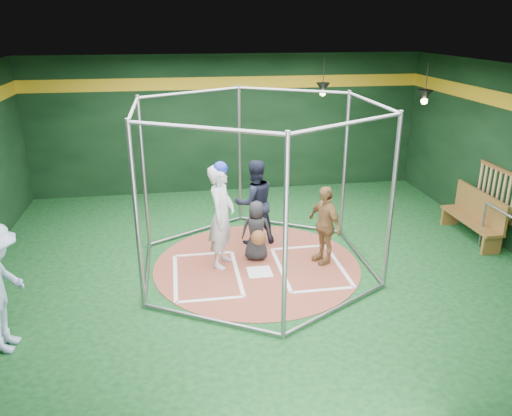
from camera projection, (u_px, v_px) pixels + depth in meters
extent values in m
cube|color=#0C3614|center=(257.00, 266.00, 9.25)|extent=(10.00, 9.00, 0.02)
cube|color=black|center=(257.00, 71.00, 8.01)|extent=(10.00, 9.00, 0.02)
cube|color=black|center=(228.00, 125.00, 12.78)|extent=(10.00, 0.10, 3.50)
cube|color=black|center=(339.00, 318.00, 4.47)|extent=(10.00, 0.10, 3.50)
cube|color=gold|center=(228.00, 83.00, 12.39)|extent=(10.00, 0.01, 0.30)
cylinder|color=brown|center=(257.00, 265.00, 9.24)|extent=(3.80, 3.80, 0.01)
cube|color=white|center=(260.00, 272.00, 8.96)|extent=(0.43, 0.43, 0.01)
cube|color=white|center=(203.00, 254.00, 9.65)|extent=(1.10, 0.07, 0.01)
cube|color=white|center=(210.00, 299.00, 8.08)|extent=(1.10, 0.07, 0.01)
cube|color=white|center=(175.00, 277.00, 8.78)|extent=(0.07, 1.70, 0.01)
cube|color=white|center=(237.00, 272.00, 8.95)|extent=(0.07, 1.70, 0.01)
cube|color=white|center=(299.00, 247.00, 9.94)|extent=(1.10, 0.07, 0.01)
cube|color=white|center=(323.00, 290.00, 8.37)|extent=(1.10, 0.07, 0.01)
cube|color=white|center=(281.00, 269.00, 9.07)|extent=(0.07, 1.70, 0.01)
cube|color=white|center=(339.00, 265.00, 9.24)|extent=(0.07, 1.70, 0.01)
cylinder|color=gray|center=(345.00, 166.00, 10.08)|extent=(0.07, 0.07, 3.00)
cylinder|color=gray|center=(240.00, 156.00, 10.84)|extent=(0.07, 0.07, 3.00)
cylinder|color=gray|center=(144.00, 175.00, 9.48)|extent=(0.07, 0.07, 3.00)
cylinder|color=gray|center=(137.00, 220.00, 7.35)|extent=(0.07, 0.07, 3.00)
cylinder|color=gray|center=(285.00, 243.00, 6.59)|extent=(0.07, 0.07, 3.00)
cylinder|color=gray|center=(392.00, 205.00, 7.96)|extent=(0.07, 0.07, 3.00)
cylinder|color=gray|center=(292.00, 90.00, 9.95)|extent=(2.02, 1.20, 0.06)
cylinder|color=gray|center=(289.00, 224.00, 10.97)|extent=(2.02, 1.20, 0.06)
cylinder|color=gray|center=(192.00, 92.00, 9.65)|extent=(2.02, 1.20, 0.06)
cylinder|color=gray|center=(198.00, 230.00, 10.67)|extent=(2.02, 1.20, 0.06)
cylinder|color=gray|center=(133.00, 108.00, 7.90)|extent=(0.06, 2.30, 0.06)
cylinder|color=gray|center=(147.00, 271.00, 8.93)|extent=(0.06, 2.30, 0.06)
cylinder|color=gray|center=(203.00, 128.00, 6.46)|extent=(2.02, 1.20, 0.06)
cylinder|color=gray|center=(210.00, 319.00, 7.48)|extent=(2.02, 1.20, 0.06)
cylinder|color=gray|center=(350.00, 123.00, 6.76)|extent=(2.02, 1.20, 0.06)
cylinder|color=gray|center=(338.00, 308.00, 7.79)|extent=(2.02, 1.20, 0.06)
cylinder|color=gray|center=(372.00, 102.00, 8.51)|extent=(0.06, 2.30, 0.06)
cylinder|color=gray|center=(360.00, 255.00, 9.53)|extent=(0.06, 2.30, 0.06)
cube|color=brown|center=(500.00, 170.00, 9.83)|extent=(0.05, 1.25, 0.08)
cube|color=brown|center=(493.00, 212.00, 10.15)|extent=(0.05, 1.25, 0.08)
cylinder|color=tan|center=(508.00, 198.00, 9.63)|extent=(0.06, 0.06, 0.85)
cylinder|color=tan|center=(503.00, 195.00, 9.77)|extent=(0.06, 0.06, 0.85)
cylinder|color=tan|center=(498.00, 192.00, 9.92)|extent=(0.06, 0.06, 0.85)
cylinder|color=tan|center=(493.00, 190.00, 10.06)|extent=(0.06, 0.06, 0.85)
cylinder|color=tan|center=(489.00, 188.00, 10.21)|extent=(0.06, 0.06, 0.85)
cylinder|color=tan|center=(484.00, 185.00, 10.35)|extent=(0.06, 0.06, 0.85)
cylinder|color=tan|center=(480.00, 183.00, 10.50)|extent=(0.06, 0.06, 0.85)
cone|color=black|center=(323.00, 88.00, 11.93)|extent=(0.34, 0.34, 0.22)
sphere|color=#FFD899|center=(323.00, 93.00, 11.98)|extent=(0.14, 0.14, 0.14)
cylinder|color=black|center=(324.00, 72.00, 11.81)|extent=(0.02, 0.02, 0.70)
cone|color=black|center=(425.00, 95.00, 10.73)|extent=(0.34, 0.34, 0.22)
sphere|color=#FFD899|center=(424.00, 101.00, 10.77)|extent=(0.14, 0.14, 0.14)
cylinder|color=black|center=(427.00, 78.00, 10.60)|extent=(0.02, 0.02, 0.70)
imported|color=silver|center=(222.00, 217.00, 8.93)|extent=(0.69, 0.82, 1.90)
sphere|color=navy|center=(220.00, 169.00, 8.61)|extent=(0.26, 0.26, 0.26)
imported|color=#B4854D|center=(324.00, 225.00, 9.13)|extent=(0.65, 0.94, 1.48)
imported|color=black|center=(256.00, 231.00, 9.29)|extent=(0.61, 0.45, 1.14)
sphere|color=brown|center=(258.00, 238.00, 9.07)|extent=(0.28, 0.28, 0.28)
imported|color=black|center=(254.00, 202.00, 9.88)|extent=(0.96, 0.81, 1.73)
cube|color=brown|center=(471.00, 220.00, 10.26)|extent=(0.40, 1.73, 0.06)
cube|color=brown|center=(480.00, 205.00, 10.17)|extent=(0.06, 1.73, 0.58)
cube|color=brown|center=(491.00, 245.00, 9.62)|extent=(0.38, 0.08, 0.38)
cube|color=brown|center=(450.00, 216.00, 11.04)|extent=(0.38, 0.08, 0.38)
cylinder|color=gray|center=(483.00, 224.00, 9.86)|extent=(0.05, 0.05, 0.95)
cylinder|color=gray|center=(503.00, 212.00, 9.21)|extent=(0.05, 1.06, 0.05)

